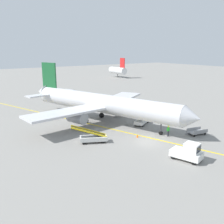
% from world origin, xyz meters
% --- Properties ---
extents(ground_plane, '(300.00, 300.00, 0.00)m').
position_xyz_m(ground_plane, '(0.00, 0.00, 0.00)').
color(ground_plane, gray).
extents(taxi_line_yellow, '(25.33, 76.07, 0.01)m').
position_xyz_m(taxi_line_yellow, '(-0.05, 5.00, 0.00)').
color(taxi_line_yellow, yellow).
rests_on(taxi_line_yellow, ground).
extents(airliner, '(27.65, 34.43, 10.10)m').
position_xyz_m(airliner, '(-0.22, 12.69, 3.42)').
color(airliner, silver).
rests_on(airliner, ground).
extents(pushback_tug, '(2.85, 3.99, 2.20)m').
position_xyz_m(pushback_tug, '(-0.41, -7.11, 0.99)').
color(pushback_tug, silver).
rests_on(pushback_tug, ground).
extents(baggage_tug_near_wing, '(1.38, 2.43, 2.10)m').
position_xyz_m(baggage_tug_near_wing, '(7.37, 11.33, 0.93)').
color(baggage_tug_near_wing, silver).
rests_on(baggage_tug_near_wing, ground).
extents(belt_loader_forward_hold, '(5.05, 3.28, 2.59)m').
position_xyz_m(belt_loader_forward_hold, '(-6.69, 4.40, 0.78)').
color(belt_loader_forward_hold, silver).
rests_on(belt_loader_forward_hold, ground).
extents(belt_loader_aft_hold, '(5.00, 3.47, 2.59)m').
position_xyz_m(belt_loader_aft_hold, '(4.75, 7.09, 0.78)').
color(belt_loader_aft_hold, silver).
rests_on(belt_loader_aft_hold, ground).
extents(baggage_cart_loaded, '(3.84, 2.02, 0.94)m').
position_xyz_m(baggage_cart_loaded, '(8.19, -1.86, 0.47)').
color(baggage_cart_loaded, '#A5A5A8').
rests_on(baggage_cart_loaded, ground).
extents(ground_crew_marshaller, '(0.36, 0.24, 1.70)m').
position_xyz_m(ground_crew_marshaller, '(3.94, 0.12, 0.91)').
color(ground_crew_marshaller, '#26262D').
rests_on(ground_crew_marshaller, ground).
extents(safety_cone_nose_left, '(0.36, 0.36, 0.44)m').
position_xyz_m(safety_cone_nose_left, '(-0.11, 2.44, 0.22)').
color(safety_cone_nose_left, orange).
rests_on(safety_cone_nose_left, ground).
extents(safety_cone_nose_right, '(0.36, 0.36, 0.44)m').
position_xyz_m(safety_cone_nose_right, '(6.69, 15.43, 0.22)').
color(safety_cone_nose_right, orange).
rests_on(safety_cone_nose_right, ground).
extents(distant_aircraft_mid_right, '(3.00, 10.10, 8.80)m').
position_xyz_m(distant_aircraft_mid_right, '(45.02, 69.44, 3.22)').
color(distant_aircraft_mid_right, silver).
rests_on(distant_aircraft_mid_right, ground).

